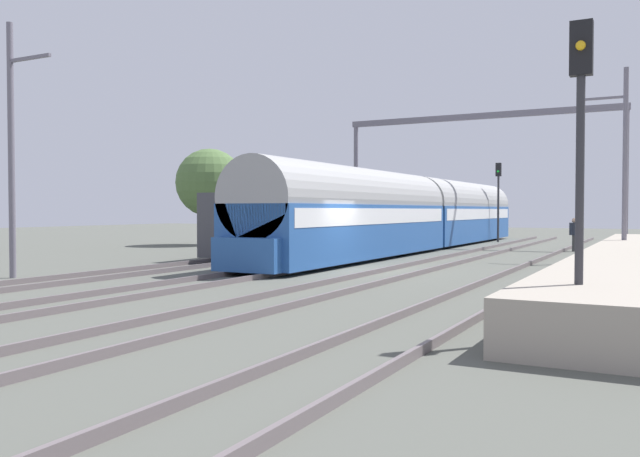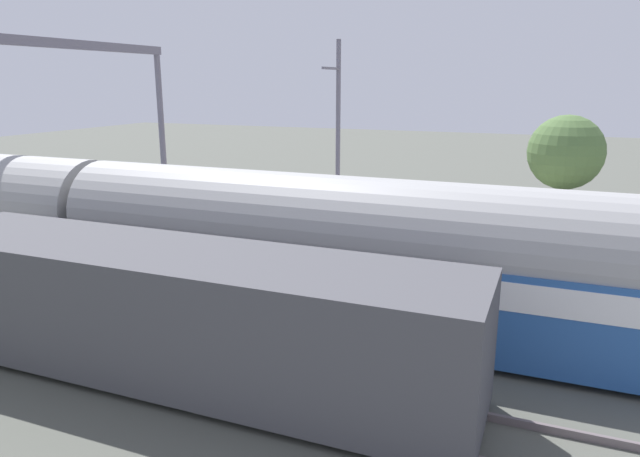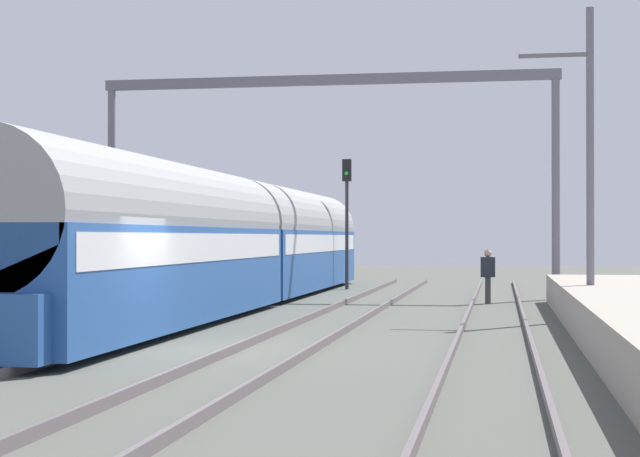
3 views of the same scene
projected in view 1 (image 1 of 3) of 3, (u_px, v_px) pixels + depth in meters
name	position (u px, v px, depth m)	size (l,w,h in m)	color
ground	(354.00, 270.00, 23.47)	(120.00, 120.00, 0.00)	#53554D
track_far_west	(219.00, 261.00, 26.24)	(1.52, 60.00, 0.16)	#675C5E
track_west	(306.00, 265.00, 24.39)	(1.52, 60.00, 0.16)	#675C5E
track_east	(407.00, 270.00, 22.54)	(1.52, 60.00, 0.16)	#675C5E
track_far_east	(525.00, 275.00, 20.69)	(1.52, 60.00, 0.16)	#675C5E
passenger_train	(418.00, 213.00, 35.35)	(2.93, 32.85, 3.82)	#28569E
freight_car	(303.00, 224.00, 32.27)	(2.80, 13.00, 2.70)	#47474C
person_crossing	(574.00, 232.00, 33.74)	(0.46, 0.44, 1.73)	#3A3A3A
railway_signal_near	(580.00, 137.00, 10.89)	(0.36, 0.30, 5.28)	#2D2D33
railway_signal_far	(498.00, 192.00, 43.86)	(0.36, 0.30, 5.29)	#2D2D33
catenary_gantry	(478.00, 147.00, 38.74)	(16.31, 0.28, 7.86)	slate
catenary_pole_west_near	(12.00, 146.00, 20.53)	(1.90, 0.20, 8.00)	slate
catenary_pole_east_mid	(624.00, 161.00, 26.98)	(1.90, 0.20, 8.00)	slate
tree_west_background	(210.00, 183.00, 40.01)	(4.14, 4.14, 5.88)	#4C3826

